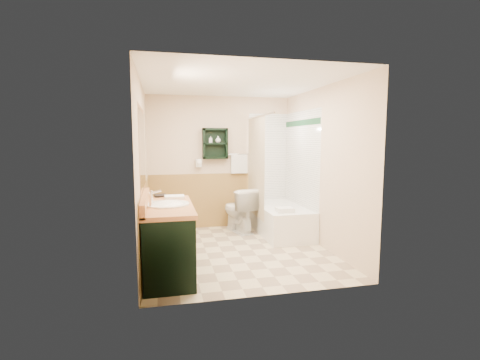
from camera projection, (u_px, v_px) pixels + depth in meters
The scene contains 25 objects.
floor at pixel (237, 251), 5.08m from camera, with size 3.00×3.00×0.00m, color beige.
back_wall at pixel (220, 162), 6.41m from camera, with size 2.60×0.04×2.40m, color #FFE8C7.
left_wall at pixel (141, 171), 4.65m from camera, with size 0.04×3.00×2.40m, color #FFE8C7.
right_wall at pixel (323, 168), 5.23m from camera, with size 0.04×3.00×2.40m, color #FFE8C7.
ceiling at pixel (237, 81), 4.80m from camera, with size 2.60×3.00×0.04m, color white.
wainscot_left at pixel (145, 222), 4.74m from camera, with size 2.98×2.98×1.00m, color #AA8345, non-canonical shape.
wainscot_back at pixel (220, 200), 6.46m from camera, with size 2.58×2.58×1.00m, color #AA8345, non-canonical shape.
mirror_frame at pixel (142, 150), 4.10m from camera, with size 1.30×1.30×1.00m, color brown, non-canonical shape.
mirror_glass at pixel (143, 150), 4.10m from camera, with size 1.20×1.20×0.90m, color white, non-canonical shape.
tile_right at pixel (301, 173), 5.97m from camera, with size 1.50×1.50×2.10m, color white, non-canonical shape.
tile_back at pixel (273, 170), 6.61m from camera, with size 0.95×0.95×2.10m, color white, non-canonical shape.
tile_accent at pixel (301, 123), 5.87m from camera, with size 1.50×1.50×0.10m, color #134524, non-canonical shape.
wall_shelf at pixel (215, 144), 6.24m from camera, with size 0.45×0.15×0.55m, color black.
hair_dryer at pixel (199, 163), 6.24m from camera, with size 0.10×0.24×0.18m, color white, non-canonical shape.
towel_bar at pixel (239, 154), 6.41m from camera, with size 0.40×0.06×0.40m, color silver, non-canonical shape.
curtain_rod at pixel (259, 116), 5.69m from camera, with size 0.03×0.03×1.60m, color silver.
shower_curtain at pixel (256, 167), 5.96m from camera, with size 1.05×1.05×1.70m, color beige, non-canonical shape.
vanity at pixel (168, 239), 4.17m from camera, with size 0.59×1.33×0.85m, color black.
bathtub at pixel (280, 220), 5.99m from camera, with size 0.74×1.50×0.49m, color white.
toilet at pixel (239, 210), 6.12m from camera, with size 0.44×0.78×0.77m, color white.
counter_towel at pixel (174, 197), 4.56m from camera, with size 0.25×0.20×0.04m, color silver.
vanity_book at pixel (154, 189), 4.72m from camera, with size 0.16×0.02×0.22m, color black.
tub_towel at pixel (285, 210), 5.43m from camera, with size 0.26×0.22×0.07m, color silver.
soap_bottle_a at pixel (211, 141), 6.21m from camera, with size 0.05×0.12×0.06m, color white.
soap_bottle_b at pixel (218, 140), 6.24m from camera, with size 0.09×0.12×0.09m, color white.
Camera 1 is at (-1.05, -4.81, 1.61)m, focal length 26.00 mm.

